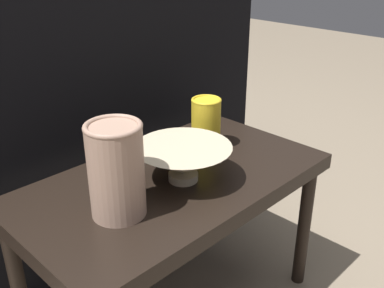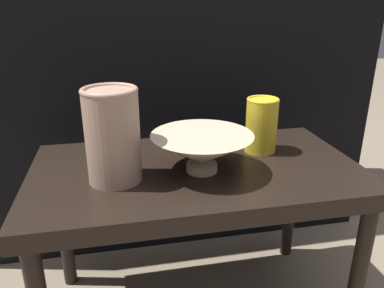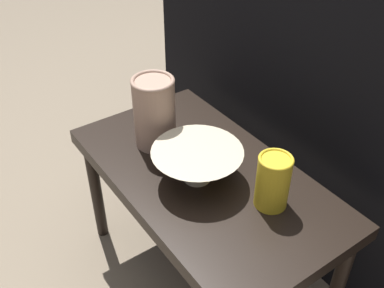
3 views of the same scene
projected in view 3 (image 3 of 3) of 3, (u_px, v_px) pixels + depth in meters
name	position (u px, v px, depth m)	size (l,w,h in m)	color
ground_plane	(202.00, 275.00, 1.40)	(8.00, 8.00, 0.00)	#7F705B
table	(204.00, 187.00, 1.18)	(0.75, 0.42, 0.42)	black
couch_backdrop	(347.00, 101.00, 1.38)	(1.31, 0.50, 0.89)	black
bowl	(197.00, 162.00, 1.10)	(0.23, 0.23, 0.09)	#C1B293
vase_textured_left	(154.00, 111.00, 1.19)	(0.11, 0.11, 0.20)	tan
vase_colorful_right	(273.00, 181.00, 1.02)	(0.08, 0.08, 0.14)	gold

